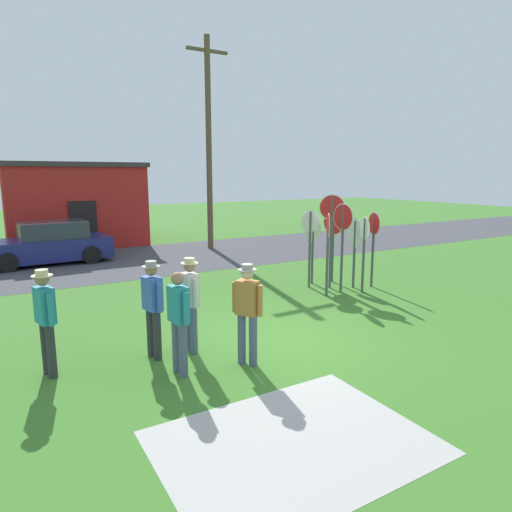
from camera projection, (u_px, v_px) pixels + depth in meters
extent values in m
plane|color=#3D7528|center=(281.00, 341.00, 8.61)|extent=(80.00, 80.00, 0.00)
cube|color=#424247|center=(140.00, 260.00, 16.75)|extent=(60.00, 6.40, 0.01)
cube|color=#ADAAA3|center=(293.00, 442.00, 5.34)|extent=(3.20, 2.40, 0.01)
cube|color=#B2231E|center=(74.00, 206.00, 20.29)|extent=(5.64, 4.42, 3.49)
cube|color=#383333|center=(71.00, 165.00, 19.95)|extent=(5.84, 4.62, 0.20)
cube|color=black|center=(84.00, 226.00, 18.52)|extent=(1.10, 0.08, 2.10)
cylinder|color=brown|center=(209.00, 146.00, 18.59)|extent=(0.24, 0.24, 8.71)
cube|color=brown|center=(207.00, 50.00, 17.90)|extent=(1.80, 0.12, 0.12)
cube|color=navy|center=(47.00, 249.00, 15.99)|extent=(4.37, 1.97, 0.76)
cube|color=#2D333D|center=(53.00, 230.00, 16.00)|extent=(2.30, 1.62, 0.60)
cylinder|color=black|center=(8.00, 263.00, 14.58)|extent=(0.65, 0.25, 0.64)
cylinder|color=black|center=(4.00, 254.00, 16.06)|extent=(0.65, 0.25, 0.64)
cylinder|color=black|center=(92.00, 255.00, 16.00)|extent=(0.65, 0.25, 0.64)
cylinder|color=black|center=(81.00, 248.00, 17.48)|extent=(0.65, 0.25, 0.64)
cylinder|color=#474C4C|center=(312.00, 251.00, 12.99)|extent=(0.08, 0.08, 1.92)
cylinder|color=white|center=(313.00, 229.00, 12.87)|extent=(0.72, 0.18, 0.74)
cylinder|color=red|center=(313.00, 229.00, 12.88)|extent=(0.67, 0.17, 0.68)
cylinder|color=#474C4C|center=(342.00, 249.00, 11.99)|extent=(0.07, 0.07, 2.36)
cylinder|color=white|center=(343.00, 217.00, 11.83)|extent=(0.05, 0.73, 0.73)
cylinder|color=red|center=(343.00, 217.00, 11.83)|extent=(0.05, 0.68, 0.68)
cylinder|color=#474C4C|center=(364.00, 256.00, 11.94)|extent=(0.09, 0.09, 2.03)
cylinder|color=white|center=(365.00, 228.00, 11.80)|extent=(0.23, 0.58, 0.62)
cylinder|color=red|center=(365.00, 228.00, 11.80)|extent=(0.22, 0.54, 0.57)
cylinder|color=#474C4C|center=(373.00, 251.00, 12.58)|extent=(0.09, 0.09, 2.09)
cylinder|color=white|center=(374.00, 223.00, 12.44)|extent=(0.19, 0.62, 0.64)
cylinder|color=red|center=(374.00, 224.00, 12.44)|extent=(0.18, 0.58, 0.60)
cylinder|color=#474C4C|center=(310.00, 250.00, 12.51)|extent=(0.07, 0.07, 2.16)
cylinder|color=white|center=(310.00, 221.00, 12.36)|extent=(0.63, 0.05, 0.63)
cylinder|color=red|center=(310.00, 221.00, 12.37)|extent=(0.58, 0.05, 0.58)
cylinder|color=#474C4C|center=(333.00, 247.00, 13.16)|extent=(0.08, 0.08, 2.10)
cylinder|color=white|center=(334.00, 222.00, 13.03)|extent=(0.16, 0.74, 0.75)
cylinder|color=red|center=(333.00, 222.00, 13.02)|extent=(0.15, 0.69, 0.70)
cylinder|color=#474C4C|center=(331.00, 243.00, 12.40)|extent=(0.10, 0.10, 2.58)
cylinder|color=white|center=(332.00, 207.00, 12.22)|extent=(0.60, 0.41, 0.72)
cylinder|color=red|center=(332.00, 207.00, 12.21)|extent=(0.56, 0.38, 0.66)
cylinder|color=#474C4C|center=(327.00, 256.00, 11.66)|extent=(0.10, 0.10, 2.15)
cylinder|color=white|center=(328.00, 225.00, 11.51)|extent=(0.36, 0.53, 0.63)
cylinder|color=red|center=(328.00, 225.00, 11.51)|extent=(0.33, 0.49, 0.58)
cylinder|color=#474C4C|center=(354.00, 254.00, 12.50)|extent=(0.08, 0.08, 1.91)
cylinder|color=white|center=(355.00, 233.00, 12.39)|extent=(0.18, 0.81, 0.83)
cylinder|color=red|center=(355.00, 233.00, 12.39)|extent=(0.17, 0.75, 0.76)
cylinder|color=#4C5670|center=(176.00, 346.00, 7.19)|extent=(0.14, 0.14, 0.88)
cylinder|color=#4C5670|center=(183.00, 350.00, 7.02)|extent=(0.14, 0.14, 0.88)
cube|color=teal|center=(178.00, 304.00, 6.97)|extent=(0.27, 0.39, 0.58)
cylinder|color=teal|center=(171.00, 302.00, 7.16)|extent=(0.09, 0.09, 0.52)
cylinder|color=teal|center=(186.00, 309.00, 6.79)|extent=(0.09, 0.09, 0.52)
sphere|color=#9E7051|center=(177.00, 278.00, 6.90)|extent=(0.21, 0.21, 0.21)
cylinder|color=#4C5670|center=(242.00, 338.00, 7.52)|extent=(0.14, 0.14, 0.88)
cylinder|color=#4C5670|center=(253.00, 341.00, 7.42)|extent=(0.14, 0.14, 0.88)
cube|color=#B27533|center=(247.00, 298.00, 7.33)|extent=(0.37, 0.42, 0.58)
cylinder|color=#B27533|center=(235.00, 297.00, 7.45)|extent=(0.09, 0.09, 0.52)
cylinder|color=#B27533|center=(260.00, 301.00, 7.22)|extent=(0.09, 0.09, 0.52)
sphere|color=beige|center=(247.00, 273.00, 7.26)|extent=(0.21, 0.21, 0.21)
cylinder|color=gray|center=(247.00, 270.00, 7.25)|extent=(0.31, 0.31, 0.02)
cylinder|color=gray|center=(247.00, 267.00, 7.24)|extent=(0.19, 0.19, 0.09)
cylinder|color=#4C5670|center=(189.00, 327.00, 8.10)|extent=(0.14, 0.14, 0.88)
cylinder|color=#4C5670|center=(194.00, 330.00, 7.91)|extent=(0.14, 0.14, 0.88)
cube|color=beige|center=(190.00, 289.00, 7.87)|extent=(0.22, 0.36, 0.58)
cylinder|color=beige|center=(185.00, 287.00, 8.08)|extent=(0.09, 0.09, 0.52)
cylinder|color=beige|center=(196.00, 293.00, 7.68)|extent=(0.09, 0.09, 0.52)
sphere|color=#9E7051|center=(189.00, 266.00, 7.80)|extent=(0.21, 0.21, 0.21)
cylinder|color=beige|center=(189.00, 263.00, 7.79)|extent=(0.31, 0.31, 0.02)
cylinder|color=beige|center=(189.00, 260.00, 7.78)|extent=(0.19, 0.19, 0.09)
cylinder|color=#2D2D33|center=(46.00, 347.00, 7.13)|extent=(0.14, 0.14, 0.88)
cylinder|color=#2D2D33|center=(51.00, 351.00, 6.97)|extent=(0.14, 0.14, 0.88)
cube|color=teal|center=(45.00, 305.00, 6.92)|extent=(0.30, 0.40, 0.58)
cylinder|color=teal|center=(39.00, 303.00, 7.09)|extent=(0.09, 0.09, 0.52)
cylinder|color=teal|center=(51.00, 310.00, 6.75)|extent=(0.09, 0.09, 0.52)
sphere|color=#9E7051|center=(42.00, 279.00, 6.84)|extent=(0.21, 0.21, 0.21)
cylinder|color=beige|center=(42.00, 276.00, 6.83)|extent=(0.31, 0.31, 0.02)
cylinder|color=beige|center=(42.00, 273.00, 6.82)|extent=(0.19, 0.19, 0.09)
cylinder|color=#2D2D33|center=(151.00, 332.00, 7.81)|extent=(0.14, 0.14, 0.88)
cylinder|color=#2D2D33|center=(157.00, 336.00, 7.65)|extent=(0.14, 0.14, 0.88)
cube|color=#3860B7|center=(152.00, 293.00, 7.60)|extent=(0.29, 0.40, 0.58)
cylinder|color=#3860B7|center=(145.00, 292.00, 7.77)|extent=(0.09, 0.09, 0.52)
cylinder|color=#3860B7|center=(160.00, 297.00, 7.43)|extent=(0.09, 0.09, 0.52)
sphere|color=#9E7051|center=(151.00, 270.00, 7.52)|extent=(0.21, 0.21, 0.21)
cylinder|color=gray|center=(151.00, 267.00, 7.51)|extent=(0.32, 0.31, 0.02)
cylinder|color=gray|center=(151.00, 264.00, 7.50)|extent=(0.19, 0.19, 0.09)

